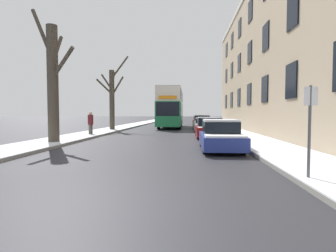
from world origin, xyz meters
The scene contains 14 objects.
ground_plane centered at (0.00, 0.00, 0.00)m, with size 320.00×320.00×0.00m, color #28282D.
sidewalk_left centered at (-5.81, 53.00, 0.08)m, with size 2.69×130.00×0.16m.
sidewalk_right centered at (5.81, 53.00, 0.08)m, with size 2.69×130.00×0.16m.
terrace_facade_right centered at (11.65, 18.67, 6.62)m, with size 9.10×36.72×13.24m.
bare_tree_left_0 centered at (-5.42, 9.30, 3.47)m, with size 3.02×2.14×7.51m.
bare_tree_left_1 centered at (-5.53, 20.76, 3.34)m, with size 2.80×2.35×7.41m.
double_decker_bus centered at (-0.16, 26.92, 2.56)m, with size 2.63×10.50×4.55m.
parked_car_0 centered at (3.39, 7.82, 0.65)m, with size 1.78×4.19×1.42m.
parked_car_1 centered at (3.39, 14.10, 0.66)m, with size 1.86×4.26×1.43m.
parked_car_2 centered at (3.39, 19.59, 0.61)m, with size 1.83×3.92×1.31m.
parked_car_3 centered at (3.39, 24.44, 0.71)m, with size 1.85×4.11×1.56m.
parked_car_4 centered at (3.39, 30.13, 0.67)m, with size 1.77×4.51×1.43m.
pedestrian_left_sidewalk centered at (-5.43, 14.74, 1.01)m, with size 0.40×0.40×1.84m.
street_sign_post centered at (4.77, 2.01, 1.35)m, with size 0.32×0.07×2.34m.
Camera 1 is at (1.89, -4.42, 1.68)m, focal length 28.00 mm.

